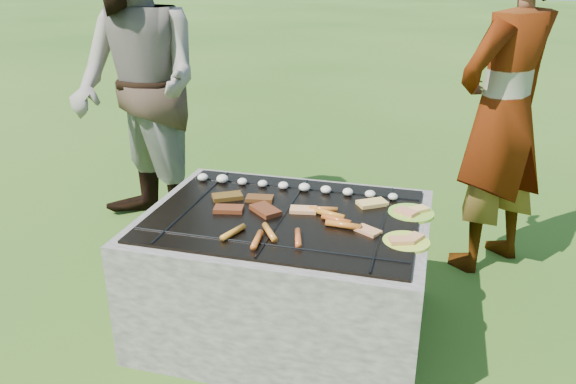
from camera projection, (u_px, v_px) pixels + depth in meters
The scene contains 10 objects.
lawn at pixel (285, 324), 2.82m from camera, with size 60.00×60.00×0.00m, color #214912.
fire_pit at pixel (285, 276), 2.71m from camera, with size 1.30×1.00×0.62m.
mushrooms at pixel (287, 186), 2.86m from camera, with size 1.05×0.06×0.04m.
pork_slabs at pixel (246, 204), 2.67m from camera, with size 0.40×0.27×0.02m.
sausages at pixel (301, 226), 2.43m from camera, with size 0.56×0.48×0.03m.
bread_on_grate at pixel (349, 211), 2.59m from camera, with size 0.45×0.43×0.02m.
plate_far at pixel (411, 213), 2.60m from camera, with size 0.24×0.24×0.03m.
plate_near at pixel (406, 241), 2.33m from camera, with size 0.25×0.25×0.03m.
cook at pixel (503, 113), 3.08m from camera, with size 0.67×0.44×1.84m, color gray.
bystander at pixel (137, 88), 3.46m from camera, with size 0.94×0.74×1.94m, color #AA9E8E.
Camera 1 is at (0.63, -2.27, 1.68)m, focal length 35.00 mm.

